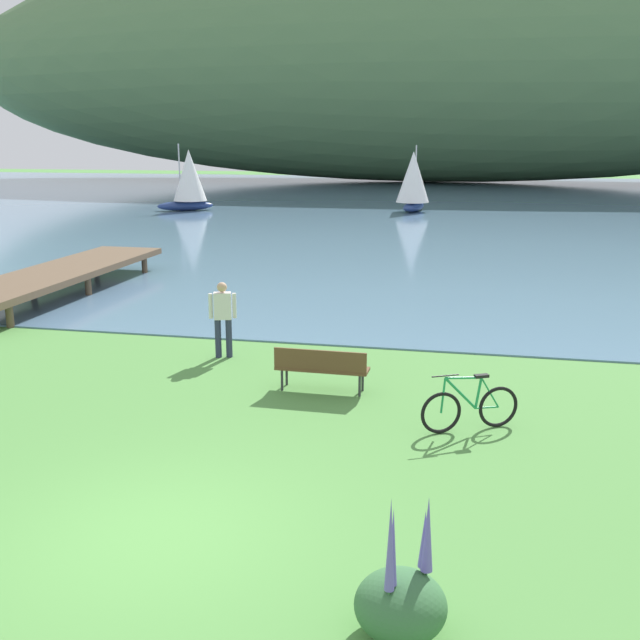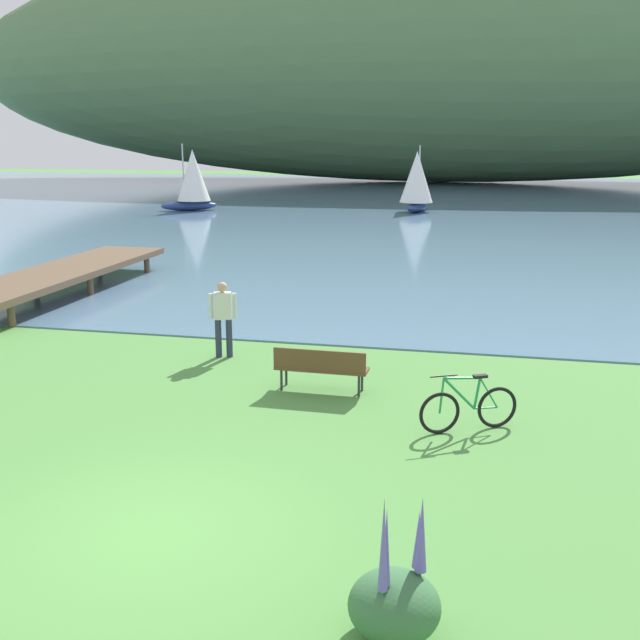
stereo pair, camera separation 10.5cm
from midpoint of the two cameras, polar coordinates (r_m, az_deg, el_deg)
The scene contains 10 objects.
ground_plane at distance 9.74m, azimuth -12.52°, elevation -15.80°, with size 200.00×200.00×0.00m, color #518E42.
bay_water at distance 56.74m, azimuth 8.79°, elevation 8.91°, with size 180.00×80.00×0.04m, color #5B7F9E.
distant_hillside at distance 85.41m, azimuth 9.57°, elevation 19.46°, with size 114.24×28.00×26.63m, color #567A4C.
park_bench_near_camera at distance 14.16m, azimuth 0.27°, elevation -3.59°, with size 1.81×0.51×0.88m.
bicycle_leaning_near_bench at distance 12.62m, azimuth 11.65°, elevation -6.69°, with size 1.60×0.87×1.01m.
person_at_shoreline at distance 16.44m, azimuth -7.33°, elevation 0.42°, with size 0.59×0.32×1.71m.
echium_bush_closest_to_camera at distance 7.73m, azimuth 6.23°, elevation -20.85°, with size 0.92×0.92×1.59m.
sailboat_nearest_to_shore at distance 50.88m, azimuth -9.77°, elevation 10.68°, with size 3.77×3.10×4.40m.
sailboat_mid_bay at distance 49.52m, azimuth 7.56°, elevation 10.62°, with size 2.51×3.78×4.30m.
pier_dock at distance 24.43m, azimuth -19.25°, elevation 3.47°, with size 2.40×10.00×0.80m.
Camera 2 is at (3.83, -7.60, 4.77)m, focal length 41.37 mm.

